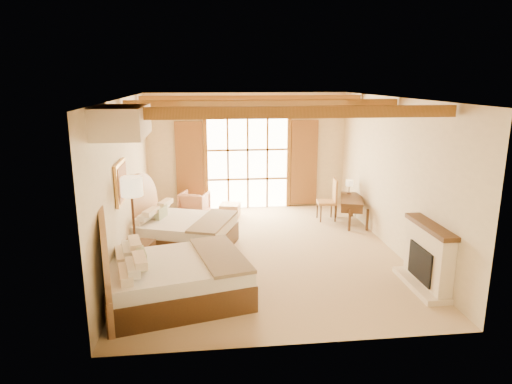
{
  "coord_description": "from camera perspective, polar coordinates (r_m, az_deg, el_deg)",
  "views": [
    {
      "loc": [
        -1.2,
        -9.0,
        3.58
      ],
      "look_at": [
        -0.14,
        0.2,
        1.26
      ],
      "focal_mm": 32.0,
      "sensor_mm": 36.0,
      "label": 1
    }
  ],
  "objects": [
    {
      "name": "wall_back",
      "position": [
        12.71,
        -1.08,
        5.1
      ],
      "size": [
        5.5,
        0.0,
        5.5
      ],
      "primitive_type": "plane",
      "rotation": [
        1.57,
        0.0,
        0.0
      ],
      "color": "beige",
      "rests_on": "ground"
    },
    {
      "name": "wall_left",
      "position": [
        9.35,
        -15.97,
        1.29
      ],
      "size": [
        0.0,
        7.0,
        7.0
      ],
      "primitive_type": "plane",
      "rotation": [
        1.57,
        0.0,
        1.57
      ],
      "color": "beige",
      "rests_on": "ground"
    },
    {
      "name": "ceiling",
      "position": [
        9.09,
        1.04,
        11.68
      ],
      "size": [
        7.0,
        7.0,
        0.0
      ],
      "primitive_type": "plane",
      "rotation": [
        3.14,
        0.0,
        0.0
      ],
      "color": "#BC7B34",
      "rests_on": "ground"
    },
    {
      "name": "painting",
      "position": [
        8.58,
        -16.5,
        1.18
      ],
      "size": [
        0.06,
        0.95,
        0.75
      ],
      "color": "tan",
      "rests_on": "wall_left"
    },
    {
      "name": "bed_near",
      "position": [
        7.7,
        -11.31,
        -10.17
      ],
      "size": [
        2.64,
        2.19,
        1.49
      ],
      "rotation": [
        0.0,
        0.0,
        0.24
      ],
      "color": "#4C3016",
      "rests_on": "floor"
    },
    {
      "name": "fireplace",
      "position": [
        8.53,
        20.58,
        -7.94
      ],
      "size": [
        0.46,
        1.4,
        1.16
      ],
      "color": "beige",
      "rests_on": "ground"
    },
    {
      "name": "desk_chair",
      "position": [
        11.92,
        8.9,
        -1.91
      ],
      "size": [
        0.52,
        0.52,
        1.08
      ],
      "rotation": [
        0.0,
        0.0,
        -0.11
      ],
      "color": "#A37B3D",
      "rests_on": "floor"
    },
    {
      "name": "floor",
      "position": [
        9.76,
        0.96,
        -7.45
      ],
      "size": [
        7.0,
        7.0,
        0.0
      ],
      "primitive_type": "plane",
      "color": "tan",
      "rests_on": "ground"
    },
    {
      "name": "floor_lamp",
      "position": [
        8.39,
        -15.29,
        -0.1
      ],
      "size": [
        0.4,
        0.4,
        1.88
      ],
      "color": "#362115",
      "rests_on": "floor"
    },
    {
      "name": "nightstand",
      "position": [
        8.79,
        -14.58,
        -8.16
      ],
      "size": [
        0.66,
        0.66,
        0.65
      ],
      "primitive_type": "cube",
      "rotation": [
        0.0,
        0.0,
        -0.28
      ],
      "color": "#4C3016",
      "rests_on": "floor"
    },
    {
      "name": "bed_far",
      "position": [
        10.01,
        -10.08,
        -4.57
      ],
      "size": [
        2.6,
        2.2,
        1.38
      ],
      "rotation": [
        0.0,
        0.0,
        -0.35
      ],
      "color": "#4C3016",
      "rests_on": "floor"
    },
    {
      "name": "armchair",
      "position": [
        12.28,
        -7.7,
        -1.45
      ],
      "size": [
        0.88,
        0.89,
        0.65
      ],
      "primitive_type": "imported",
      "rotation": [
        0.0,
        0.0,
        -3.47
      ],
      "color": "#AF7252",
      "rests_on": "floor"
    },
    {
      "name": "canopy_valance",
      "position": [
        7.13,
        -16.42,
        8.45
      ],
      "size": [
        0.7,
        1.4,
        0.45
      ],
      "primitive_type": "cube",
      "color": "#F6E0BE",
      "rests_on": "ceiling"
    },
    {
      "name": "ceiling_beams",
      "position": [
        9.1,
        1.04,
        10.92
      ],
      "size": [
        5.39,
        4.6,
        0.18
      ],
      "primitive_type": null,
      "color": "#995D23",
      "rests_on": "ceiling"
    },
    {
      "name": "french_doors",
      "position": [
        12.71,
        -1.05,
        3.5
      ],
      "size": [
        3.95,
        0.08,
        2.6
      ],
      "color": "white",
      "rests_on": "ground"
    },
    {
      "name": "desk_lamp",
      "position": [
        11.98,
        11.6,
        1.06
      ],
      "size": [
        0.18,
        0.18,
        0.36
      ],
      "color": "#362115",
      "rests_on": "desk"
    },
    {
      "name": "desk",
      "position": [
        11.73,
        11.79,
        -2.18
      ],
      "size": [
        0.87,
        1.34,
        0.67
      ],
      "rotation": [
        0.0,
        0.0,
        -0.29
      ],
      "color": "#4C3016",
      "rests_on": "floor"
    },
    {
      "name": "wall_right",
      "position": [
        10.03,
        16.79,
        2.08
      ],
      "size": [
        0.0,
        7.0,
        7.0
      ],
      "primitive_type": "plane",
      "rotation": [
        1.57,
        0.0,
        -1.57
      ],
      "color": "beige",
      "rests_on": "ground"
    },
    {
      "name": "ottoman",
      "position": [
        12.06,
        -3.27,
        -2.32
      ],
      "size": [
        0.6,
        0.6,
        0.36
      ],
      "primitive_type": "cube",
      "rotation": [
        0.0,
        0.0,
        -0.24
      ],
      "color": "tan",
      "rests_on": "floor"
    }
  ]
}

